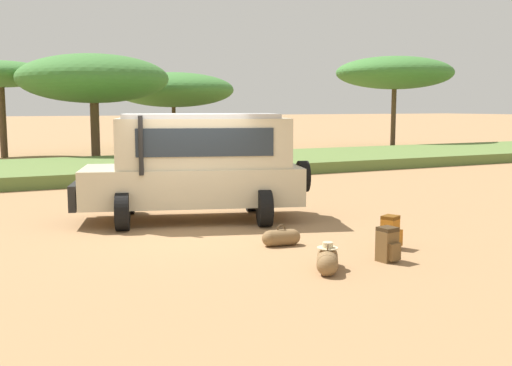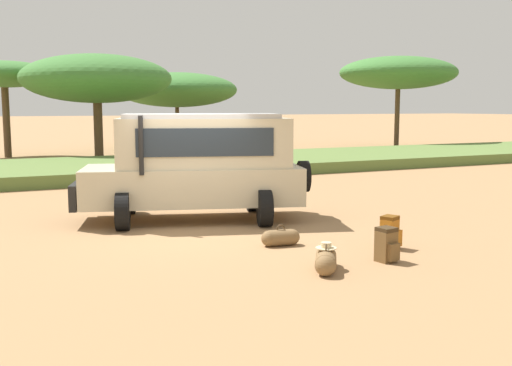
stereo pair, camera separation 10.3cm
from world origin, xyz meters
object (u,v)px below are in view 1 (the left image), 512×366
Objects in this scene: duffel_bag_soft_canvas at (281,238)px; duffel_bag_low_black_case at (327,260)px; acacia_tree_centre_back at (173,90)px; safari_vehicle at (197,164)px; acacia_tree_left_mid at (93,79)px; acacia_tree_far_left at (0,75)px; backpack_cluster_center at (391,232)px; acacia_tree_right_mid at (395,73)px; backpack_beside_front_wheel at (388,245)px.

duffel_bag_low_black_case is at bearing -94.97° from duffel_bag_soft_canvas.
safari_vehicle is at bearing -107.15° from acacia_tree_centre_back.
acacia_tree_centre_back is at bearing 46.12° from acacia_tree_left_mid.
acacia_tree_left_mid is (4.04, -3.01, -0.25)m from acacia_tree_far_left.
backpack_cluster_center is 0.08× the size of acacia_tree_right_mid.
safari_vehicle is 9.29× the size of backpack_beside_front_wheel.
acacia_tree_right_mid reaches higher than safari_vehicle.
acacia_tree_far_left is (-3.40, 23.52, 4.04)m from duffel_bag_soft_canvas.
duffel_bag_low_black_case is at bearing -103.69° from acacia_tree_centre_back.
acacia_tree_right_mid is at bearing -5.78° from acacia_tree_far_left.
acacia_tree_right_mid is (18.64, 22.98, 4.43)m from backpack_beside_front_wheel.
acacia_tree_far_left is 10.85m from acacia_tree_centre_back.
acacia_tree_left_mid is (-1.08, 21.57, 3.65)m from backpack_cluster_center.
acacia_tree_centre_back is at bearing 18.62° from acacia_tree_far_left.
acacia_tree_centre_back reaches higher than duffel_bag_soft_canvas.
safari_vehicle is 0.66× the size of acacia_tree_centre_back.
acacia_tree_far_left is (-2.91, 20.39, 2.90)m from safari_vehicle.
duffel_bag_soft_canvas is (-1.72, 1.06, -0.14)m from backpack_cluster_center.
safari_vehicle is 5.11m from duffel_bag_low_black_case.
backpack_beside_front_wheel is at bearing -79.99° from acacia_tree_far_left.
acacia_tree_centre_back is at bearing 79.61° from backpack_cluster_center.
acacia_tree_right_mid reaches higher than acacia_tree_left_mid.
acacia_tree_centre_back is (7.36, 23.84, 2.34)m from safari_vehicle.
backpack_beside_front_wheel reaches higher than duffel_bag_soft_canvas.
backpack_beside_front_wheel is 0.68× the size of duffel_bag_low_black_case.
backpack_cluster_center is (0.65, 0.74, 0.01)m from backpack_beside_front_wheel.
safari_vehicle is 8.97× the size of backpack_cluster_center.
duffel_bag_low_black_case is at bearing -130.80° from acacia_tree_right_mid.
backpack_cluster_center is 28.70m from acacia_tree_centre_back.
duffel_bag_low_black_case is 0.11× the size of acacia_tree_left_mid.
acacia_tree_centre_back reaches higher than duffel_bag_low_black_case.
backpack_beside_front_wheel is 29.54m from acacia_tree_centre_back.
acacia_tree_left_mid is 0.98× the size of acacia_tree_right_mid.
backpack_beside_front_wheel is 29.92m from acacia_tree_right_mid.
acacia_tree_far_left reaches higher than safari_vehicle.
acacia_tree_centre_back is (10.27, 3.46, -0.56)m from acacia_tree_far_left.
backpack_beside_front_wheel is 0.79× the size of duffel_bag_soft_canvas.
acacia_tree_left_mid is (0.80, 22.34, 3.77)m from duffel_bag_low_black_case.
backpack_cluster_center is 0.08× the size of acacia_tree_left_mid.
backpack_cluster_center is 0.71× the size of duffel_bag_low_black_case.
acacia_tree_centre_back is 1.07× the size of acacia_tree_right_mid.
acacia_tree_centre_back is at bearing 72.85° from safari_vehicle.
acacia_tree_far_left is (-5.12, 24.58, 3.90)m from backpack_cluster_center.
acacia_tree_right_mid is (19.87, 23.02, 4.54)m from duffel_bag_low_black_case.
duffel_bag_soft_canvas is at bearing -91.78° from acacia_tree_left_mid.
duffel_bag_soft_canvas is 0.10× the size of acacia_tree_left_mid.
acacia_tree_centre_back reaches higher than safari_vehicle.
acacia_tree_far_left is 0.67× the size of acacia_tree_right_mid.
acacia_tree_left_mid is at bearing -36.72° from acacia_tree_far_left.
backpack_beside_front_wheel is at bearing -59.33° from duffel_bag_soft_canvas.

